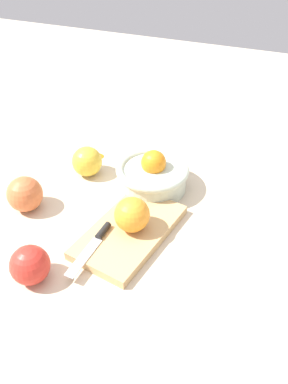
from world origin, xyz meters
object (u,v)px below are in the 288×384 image
at_px(orange_on_board, 132,215).
at_px(knife, 95,242).
at_px(apple_front_left, 87,161).
at_px(apple_front_right_2, 30,265).
at_px(bowl, 152,175).
at_px(cutting_board, 130,232).
at_px(apple_front_right, 25,194).

height_order(orange_on_board, knife, orange_on_board).
xyz_separation_m(apple_front_left, apple_front_right_2, (0.35, 0.06, -0.00)).
bearing_deg(bowl, apple_front_left, -88.44).
distance_m(bowl, cutting_board, 0.18).
relative_size(bowl, orange_on_board, 2.35).
relative_size(knife, apple_front_left, 2.02).
height_order(knife, apple_front_left, apple_front_left).
relative_size(cutting_board, apple_front_right, 3.14).
xyz_separation_m(knife, apple_front_right_2, (0.11, -0.08, 0.01)).
distance_m(cutting_board, orange_on_board, 0.05).
xyz_separation_m(cutting_board, apple_front_left, (-0.17, -0.19, 0.03)).
distance_m(bowl, apple_front_right_2, 0.37).
bearing_deg(cutting_board, apple_front_right_2, -36.26).
xyz_separation_m(orange_on_board, knife, (0.07, -0.05, -0.03)).
distance_m(knife, apple_front_right_2, 0.14).
relative_size(cutting_board, apple_front_right_2, 3.36).
distance_m(bowl, apple_front_right, 0.30).
height_order(apple_front_left, apple_front_right_2, same).
distance_m(orange_on_board, apple_front_left, 0.26).
xyz_separation_m(orange_on_board, apple_front_right, (0.00, -0.26, -0.02)).
relative_size(cutting_board, orange_on_board, 3.43).
bearing_deg(orange_on_board, apple_front_right, -89.18).
bearing_deg(bowl, apple_front_right, -54.34).
distance_m(cutting_board, apple_front_left, 0.26).
distance_m(apple_front_right, apple_front_right_2, 0.22).
height_order(orange_on_board, apple_front_right_2, orange_on_board).
relative_size(apple_front_right, apple_front_right_2, 1.07).
bearing_deg(cutting_board, orange_on_board, 120.49).
xyz_separation_m(knife, apple_front_left, (-0.24, -0.14, 0.01)).
height_order(cutting_board, apple_front_left, apple_front_left).
distance_m(knife, apple_front_right, 0.22).
bearing_deg(apple_front_left, apple_front_right_2, 9.37).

